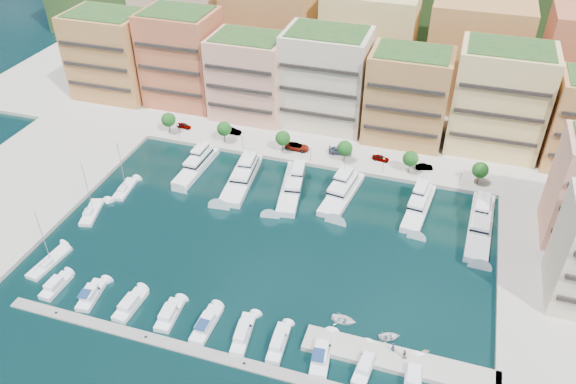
# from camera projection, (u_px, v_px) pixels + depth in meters

# --- Properties ---
(ground) EXTENTS (400.00, 400.00, 0.00)m
(ground) POSITION_uv_depth(u_px,v_px,m) (270.00, 242.00, 116.17)
(ground) COLOR black
(ground) RESTS_ON ground
(north_quay) EXTENTS (220.00, 64.00, 2.00)m
(north_quay) POSITION_uv_depth(u_px,v_px,m) (339.00, 109.00, 164.07)
(north_quay) COLOR #9E998E
(north_quay) RESTS_ON ground
(hillside) EXTENTS (240.00, 40.00, 58.00)m
(hillside) POSITION_uv_depth(u_px,v_px,m) (370.00, 50.00, 201.15)
(hillside) COLOR #1B3616
(hillside) RESTS_ON ground
(south_pontoon) EXTENTS (72.00, 2.20, 0.35)m
(south_pontoon) POSITION_uv_depth(u_px,v_px,m) (194.00, 351.00, 93.73)
(south_pontoon) COLOR gray
(south_pontoon) RESTS_ON ground
(finger_pier) EXTENTS (32.00, 5.00, 2.00)m
(finger_pier) POSITION_uv_depth(u_px,v_px,m) (399.00, 363.00, 91.83)
(finger_pier) COLOR #9E998E
(finger_pier) RESTS_ON ground
(apartment_0) EXTENTS (22.00, 16.50, 24.80)m
(apartment_0) POSITION_uv_depth(u_px,v_px,m) (111.00, 55.00, 163.15)
(apartment_0) COLOR #C17F46
(apartment_0) RESTS_ON north_quay
(apartment_1) EXTENTS (20.00, 16.50, 26.80)m
(apartment_1) POSITION_uv_depth(u_px,v_px,m) (182.00, 58.00, 158.72)
(apartment_1) COLOR #B5573C
(apartment_1) RESTS_ON north_quay
(apartment_2) EXTENTS (20.00, 15.50, 22.80)m
(apartment_2) POSITION_uv_depth(u_px,v_px,m) (249.00, 77.00, 153.21)
(apartment_2) COLOR tan
(apartment_2) RESTS_ON north_quay
(apartment_3) EXTENTS (22.00, 16.50, 25.80)m
(apartment_3) POSITION_uv_depth(u_px,v_px,m) (326.00, 78.00, 148.73)
(apartment_3) COLOR beige
(apartment_3) RESTS_ON north_quay
(apartment_4) EXTENTS (20.00, 15.50, 23.80)m
(apartment_4) POSITION_uv_depth(u_px,v_px,m) (407.00, 96.00, 142.39)
(apartment_4) COLOR #B78344
(apartment_4) RESTS_ON north_quay
(apartment_5) EXTENTS (22.00, 16.50, 26.80)m
(apartment_5) POSITION_uv_depth(u_px,v_px,m) (499.00, 99.00, 137.67)
(apartment_5) COLOR #E7C57A
(apartment_5) RESTS_ON north_quay
(backblock_0) EXTENTS (26.00, 18.00, 30.00)m
(backblock_0) POSITION_uv_depth(u_px,v_px,m) (181.00, 23.00, 177.43)
(backblock_0) COLOR beige
(backblock_0) RESTS_ON north_quay
(backblock_1) EXTENTS (26.00, 18.00, 30.00)m
(backblock_1) POSITION_uv_depth(u_px,v_px,m) (271.00, 33.00, 170.08)
(backblock_1) COLOR #B78344
(backblock_1) RESTS_ON north_quay
(backblock_2) EXTENTS (26.00, 18.00, 30.00)m
(backblock_2) POSITION_uv_depth(u_px,v_px,m) (368.00, 44.00, 162.74)
(backblock_2) COLOR #E7C57A
(backblock_2) RESTS_ON north_quay
(backblock_3) EXTENTS (26.00, 18.00, 30.00)m
(backblock_3) POSITION_uv_depth(u_px,v_px,m) (475.00, 56.00, 155.39)
(backblock_3) COLOR #C17F46
(backblock_3) RESTS_ON north_quay
(tree_0) EXTENTS (3.80, 3.80, 5.65)m
(tree_0) POSITION_uv_depth(u_px,v_px,m) (168.00, 120.00, 149.06)
(tree_0) COLOR #473323
(tree_0) RESTS_ON north_quay
(tree_1) EXTENTS (3.80, 3.80, 5.65)m
(tree_1) POSITION_uv_depth(u_px,v_px,m) (224.00, 129.00, 145.15)
(tree_1) COLOR #473323
(tree_1) RESTS_ON north_quay
(tree_2) EXTENTS (3.80, 3.80, 5.65)m
(tree_2) POSITION_uv_depth(u_px,v_px,m) (283.00, 138.00, 141.23)
(tree_2) COLOR #473323
(tree_2) RESTS_ON north_quay
(tree_3) EXTENTS (3.80, 3.80, 5.65)m
(tree_3) POSITION_uv_depth(u_px,v_px,m) (345.00, 148.00, 137.31)
(tree_3) COLOR #473323
(tree_3) RESTS_ON north_quay
(tree_4) EXTENTS (3.80, 3.80, 5.65)m
(tree_4) POSITION_uv_depth(u_px,v_px,m) (411.00, 159.00, 133.40)
(tree_4) COLOR #473323
(tree_4) RESTS_ON north_quay
(tree_5) EXTENTS (3.80, 3.80, 5.65)m
(tree_5) POSITION_uv_depth(u_px,v_px,m) (480.00, 170.00, 129.48)
(tree_5) COLOR #473323
(tree_5) RESTS_ON north_quay
(lamppost_0) EXTENTS (0.30, 0.30, 4.20)m
(lamppost_0) POSITION_uv_depth(u_px,v_px,m) (179.00, 129.00, 146.85)
(lamppost_0) COLOR black
(lamppost_0) RESTS_ON north_quay
(lamppost_1) EXTENTS (0.30, 0.30, 4.20)m
(lamppost_1) POSITION_uv_depth(u_px,v_px,m) (243.00, 140.00, 142.44)
(lamppost_1) COLOR black
(lamppost_1) RESTS_ON north_quay
(lamppost_2) EXTENTS (0.30, 0.30, 4.20)m
(lamppost_2) POSITION_uv_depth(u_px,v_px,m) (311.00, 151.00, 138.03)
(lamppost_2) COLOR black
(lamppost_2) RESTS_ON north_quay
(lamppost_3) EXTENTS (0.30, 0.30, 4.20)m
(lamppost_3) POSITION_uv_depth(u_px,v_px,m) (383.00, 163.00, 133.63)
(lamppost_3) COLOR black
(lamppost_3) RESTS_ON north_quay
(lamppost_4) EXTENTS (0.30, 0.30, 4.20)m
(lamppost_4) POSITION_uv_depth(u_px,v_px,m) (461.00, 176.00, 129.22)
(lamppost_4) COLOR black
(lamppost_4) RESTS_ON north_quay
(yacht_1) EXTENTS (4.90, 17.86, 7.30)m
(yacht_1) POSITION_uv_depth(u_px,v_px,m) (197.00, 165.00, 138.01)
(yacht_1) COLOR white
(yacht_1) RESTS_ON ground
(yacht_2) EXTENTS (7.13, 21.17, 7.30)m
(yacht_2) POSITION_uv_depth(u_px,v_px,m) (243.00, 176.00, 133.85)
(yacht_2) COLOR white
(yacht_2) RESTS_ON ground
(yacht_3) EXTENTS (7.57, 20.91, 7.30)m
(yacht_3) POSITION_uv_depth(u_px,v_px,m) (293.00, 185.00, 130.89)
(yacht_3) COLOR white
(yacht_3) RESTS_ON ground
(yacht_4) EXTENTS (7.34, 18.68, 7.30)m
(yacht_4) POSITION_uv_depth(u_px,v_px,m) (342.00, 191.00, 128.88)
(yacht_4) COLOR white
(yacht_4) RESTS_ON ground
(yacht_5) EXTENTS (5.92, 18.31, 7.30)m
(yacht_5) POSITION_uv_depth(u_px,v_px,m) (419.00, 204.00, 124.64)
(yacht_5) COLOR white
(yacht_5) RESTS_ON ground
(yacht_6) EXTENTS (5.64, 23.32, 7.30)m
(yacht_6) POSITION_uv_depth(u_px,v_px,m) (481.00, 222.00, 119.57)
(yacht_6) COLOR white
(yacht_6) RESTS_ON ground
(cruiser_0) EXTENTS (2.77, 7.11, 2.55)m
(cruiser_0) POSITION_uv_depth(u_px,v_px,m) (56.00, 286.00, 105.18)
(cruiser_0) COLOR white
(cruiser_0) RESTS_ON ground
(cruiser_1) EXTENTS (3.68, 8.03, 2.66)m
(cruiser_1) POSITION_uv_depth(u_px,v_px,m) (91.00, 295.00, 103.27)
(cruiser_1) COLOR white
(cruiser_1) RESTS_ON ground
(cruiser_2) EXTENTS (3.13, 8.13, 2.55)m
(cruiser_2) POSITION_uv_depth(u_px,v_px,m) (130.00, 305.00, 101.30)
(cruiser_2) COLOR white
(cruiser_2) RESTS_ON ground
(cruiser_3) EXTENTS (3.33, 7.67, 2.55)m
(cruiser_3) POSITION_uv_depth(u_px,v_px,m) (169.00, 315.00, 99.39)
(cruiser_3) COLOR white
(cruiser_3) RESTS_ON ground
(cruiser_4) EXTENTS (2.83, 8.67, 2.66)m
(cruiser_4) POSITION_uv_depth(u_px,v_px,m) (206.00, 325.00, 97.60)
(cruiser_4) COLOR white
(cruiser_4) RESTS_ON ground
(cruiser_5) EXTENTS (3.45, 9.21, 2.55)m
(cruiser_5) POSITION_uv_depth(u_px,v_px,m) (243.00, 334.00, 95.95)
(cruiser_5) COLOR white
(cruiser_5) RESTS_ON ground
(cruiser_6) EXTENTS (2.91, 8.44, 2.55)m
(cruiser_6) POSITION_uv_depth(u_px,v_px,m) (278.00, 343.00, 94.38)
(cruiser_6) COLOR white
(cruiser_6) RESTS_ON ground
(cruiser_7) EXTENTS (3.84, 9.40, 2.66)m
(cruiser_7) POSITION_uv_depth(u_px,v_px,m) (321.00, 354.00, 92.52)
(cruiser_7) COLOR white
(cruiser_7) RESTS_ON ground
(cruiser_8) EXTENTS (3.22, 8.53, 2.55)m
(cruiser_8) POSITION_uv_depth(u_px,v_px,m) (365.00, 365.00, 90.75)
(cruiser_8) COLOR white
(cruiser_8) RESTS_ON ground
(cruiser_9) EXTENTS (3.06, 7.85, 2.55)m
(cruiser_9) POSITION_uv_depth(u_px,v_px,m) (413.00, 378.00, 88.87)
(cruiser_9) COLOR white
(cruiser_9) RESTS_ON ground
(sailboat_2) EXTENTS (3.60, 8.80, 13.20)m
(sailboat_2) POSITION_uv_depth(u_px,v_px,m) (125.00, 190.00, 130.80)
(sailboat_2) COLOR white
(sailboat_2) RESTS_ON ground
(sailboat_0) EXTENTS (3.80, 10.32, 13.20)m
(sailboat_0) POSITION_uv_depth(u_px,v_px,m) (49.00, 263.00, 110.69)
(sailboat_0) COLOR white
(sailboat_0) RESTS_ON ground
(sailboat_1) EXTENTS (5.15, 9.68, 13.20)m
(sailboat_1) POSITION_uv_depth(u_px,v_px,m) (92.00, 213.00, 123.65)
(sailboat_1) COLOR white
(sailboat_1) RESTS_ON ground
(tender_2) EXTENTS (4.35, 3.79, 0.75)m
(tender_2) POSITION_uv_depth(u_px,v_px,m) (389.00, 337.00, 95.71)
(tender_2) COLOR silver
(tender_2) RESTS_ON ground
(tender_0) EXTENTS (4.47, 3.26, 0.91)m
(tender_0) POSITION_uv_depth(u_px,v_px,m) (344.00, 320.00, 98.63)
(tender_0) COLOR white
(tender_0) RESTS_ON ground
(tender_3) EXTENTS (1.73, 1.62, 0.74)m
(tender_3) POSITION_uv_depth(u_px,v_px,m) (426.00, 351.00, 93.28)
(tender_3) COLOR beige
(tender_3) RESTS_ON ground
(car_0) EXTENTS (4.14, 2.03, 1.36)m
(car_0) POSITION_uv_depth(u_px,v_px,m) (184.00, 126.00, 152.70)
(car_0) COLOR gray
(car_0) RESTS_ON north_quay
(car_1) EXTENTS (4.69, 1.68, 1.54)m
(car_1) POSITION_uv_depth(u_px,v_px,m) (233.00, 131.00, 150.06)
(car_1) COLOR gray
(car_1) RESTS_ON north_quay
(car_2) EXTENTS (6.32, 3.19, 1.72)m
(car_2) POSITION_uv_depth(u_px,v_px,m) (297.00, 147.00, 143.46)
(car_2) COLOR gray
(car_2) RESTS_ON north_quay
(car_3) EXTENTS (6.18, 3.20, 1.71)m
(car_3) POSITION_uv_depth(u_px,v_px,m) (340.00, 151.00, 141.86)
(car_3) COLOR gray
(car_3) RESTS_ON north_quay
(car_4) EXTENTS (4.35, 2.14, 1.43)m
(car_4) POSITION_uv_depth(u_px,v_px,m) (381.00, 158.00, 139.34)
(car_4) COLOR gray
(car_4) RESTS_ON north_quay
(car_5) EXTENTS (4.36, 2.54, 1.36)m
(car_5) POSITION_uv_depth(u_px,v_px,m) (424.00, 167.00, 136.14)
(car_5) COLOR gray
(car_5) RESTS_ON north_quay
(person_0) EXTENTS (0.86, 0.80, 1.96)m
(person_0) POSITION_uv_depth(u_px,v_px,m) (393.00, 347.00, 91.94)
(person_0) COLOR #292A52
(person_0) RESTS_ON finger_pier
(person_1) EXTENTS (0.91, 0.73, 1.78)m
(person_1) POSITION_uv_depth(u_px,v_px,m) (404.00, 354.00, 90.92)
(person_1) COLOR #49342B
(person_1) RESTS_ON finger_pier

